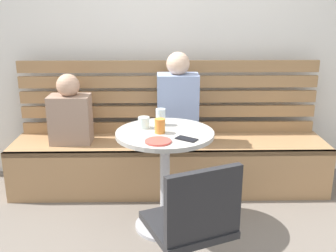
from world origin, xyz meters
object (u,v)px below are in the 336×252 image
booth_bench (169,165)px  cafe_table (165,161)px  phone_on_table (186,139)px  person_adult (178,103)px  cup_tumbler_orange (160,126)px  person_child_left (70,113)px  cup_glass_tall (161,117)px  white_chair (193,231)px  cup_glass_short (144,123)px  plate_small (158,141)px

booth_bench → cafe_table: cafe_table is taller
cafe_table → phone_on_table: phone_on_table is taller
booth_bench → person_adult: bearing=-17.5°
cafe_table → cup_tumbler_orange: 0.27m
person_adult → person_child_left: (-0.90, 0.02, -0.09)m
cafe_table → cup_tumbler_orange: (-0.03, -0.03, 0.27)m
cup_tumbler_orange → cup_glass_tall: cup_glass_tall is taller
person_child_left → phone_on_table: person_child_left is taller
white_chair → cup_glass_short: white_chair is taller
booth_bench → person_child_left: bearing=179.9°
cafe_table → cup_glass_short: (-0.15, 0.09, 0.26)m
cup_glass_short → booth_bench: bearing=70.5°
cafe_table → phone_on_table: size_ratio=5.29×
white_chair → person_child_left: (-0.92, 1.45, 0.23)m
cafe_table → person_child_left: 1.03m
booth_bench → person_adult: size_ratio=3.50×
cup_tumbler_orange → phone_on_table: 0.23m
cup_tumbler_orange → white_chair: bearing=-78.0°
cup_glass_tall → plate_small: bearing=-92.6°
cafe_table → cup_tumbler_orange: cup_tumbler_orange is taller
person_child_left → plate_small: 1.13m
person_child_left → plate_small: person_child_left is taller
person_adult → cup_tumbler_orange: person_adult is taller
white_chair → cup_tumbler_orange: bearing=102.0°
cup_tumbler_orange → plate_small: bearing=-93.6°
booth_bench → person_child_left: size_ratio=4.56×
cup_glass_tall → phone_on_table: size_ratio=0.86×
booth_bench → cup_glass_short: bearing=-109.5°
white_chair → plate_small: bearing=106.7°
person_child_left → cafe_table: bearing=-38.9°
white_chair → cup_tumbler_orange: 0.86m
booth_bench → white_chair: 1.47m
person_child_left → white_chair: bearing=-57.5°
booth_bench → cup_glass_tall: size_ratio=22.50×
cup_glass_short → plate_small: (0.10, -0.30, -0.03)m
cup_glass_short → plate_small: 0.32m
cup_glass_short → cup_glass_tall: 0.14m
cafe_table → white_chair: bearing=-80.7°
white_chair → person_child_left: bearing=122.5°
person_adult → plate_small: 0.84m
cafe_table → cup_glass_short: cup_glass_short is taller
phone_on_table → cup_tumbler_orange: bearing=86.3°
person_adult → cup_tumbler_orange: bearing=-103.1°
booth_bench → phone_on_table: phone_on_table is taller
white_chair → phone_on_table: 0.70m
cup_tumbler_orange → phone_on_table: cup_tumbler_orange is taller
plate_small → cup_glass_tall: bearing=87.4°
white_chair → cup_glass_short: 0.99m
booth_bench → cup_glass_tall: cup_glass_tall is taller
booth_bench → cup_glass_tall: 0.75m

